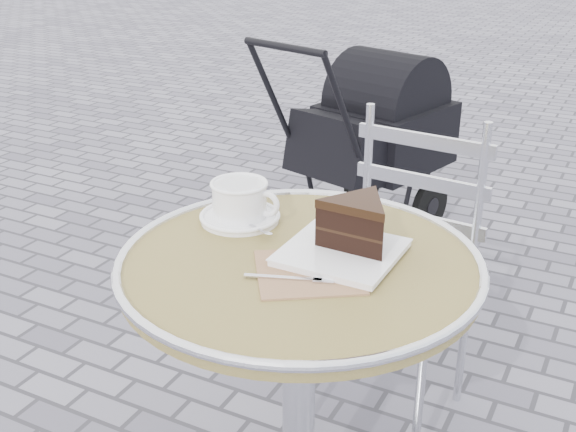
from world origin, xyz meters
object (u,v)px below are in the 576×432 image
at_px(cafe_table, 299,331).
at_px(baby_stroller, 370,146).
at_px(cake_plate_set, 353,230).
at_px(bistro_chair, 408,235).
at_px(cappuccino_set, 240,204).

distance_m(cafe_table, baby_stroller, 1.70).
bearing_deg(cafe_table, cake_plate_set, 39.53).
height_order(bistro_chair, baby_stroller, baby_stroller).
height_order(cafe_table, bistro_chair, bistro_chair).
relative_size(cake_plate_set, baby_stroller, 0.38).
relative_size(cafe_table, baby_stroller, 0.78).
xyz_separation_m(cake_plate_set, bistro_chair, (-0.05, 0.54, -0.25)).
bearing_deg(cappuccino_set, cake_plate_set, -13.42).
xyz_separation_m(cafe_table, cappuccino_set, (-0.20, 0.11, 0.20)).
relative_size(cappuccino_set, cake_plate_set, 0.52).
relative_size(bistro_chair, baby_stroller, 0.90).
bearing_deg(bistro_chair, cake_plate_set, -79.61).
bearing_deg(bistro_chair, cappuccino_set, -109.29).
relative_size(cappuccino_set, bistro_chair, 0.22).
xyz_separation_m(cappuccino_set, cake_plate_set, (0.28, -0.04, 0.01)).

